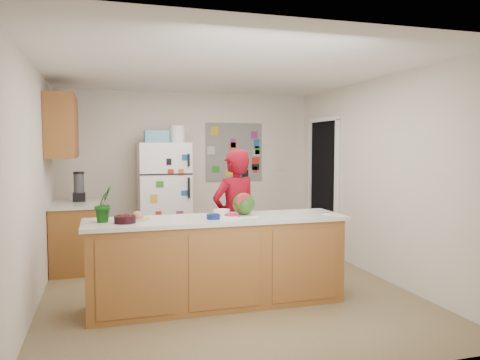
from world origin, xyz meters
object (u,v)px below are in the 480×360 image
object	(u,v)px
person	(235,219)
watermelon	(244,204)
cherry_bowl	(125,219)
refrigerator	(164,199)

from	to	relation	value
person	watermelon	distance (m)	0.57
person	cherry_bowl	distance (m)	1.43
person	refrigerator	bearing A→B (deg)	-90.79
refrigerator	cherry_bowl	world-z (taller)	refrigerator
person	watermelon	world-z (taller)	person
refrigerator	watermelon	distance (m)	2.42
watermelon	refrigerator	bearing A→B (deg)	103.00
refrigerator	person	world-z (taller)	refrigerator
refrigerator	person	distance (m)	1.92
refrigerator	person	size ratio (longest dim) A/B	1.05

